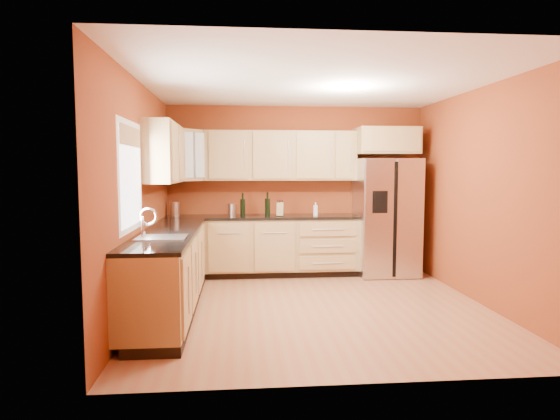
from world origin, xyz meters
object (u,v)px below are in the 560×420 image
(wine_bottle_a, at_px, (268,204))
(canister_left, at_px, (232,210))
(knife_block, at_px, (280,209))
(soap_dispenser, at_px, (316,209))
(refrigerator, at_px, (386,217))

(wine_bottle_a, bearing_deg, canister_left, -173.97)
(wine_bottle_a, xyz_separation_m, knife_block, (0.19, -0.07, -0.08))
(canister_left, distance_m, soap_dispenser, 1.26)
(wine_bottle_a, bearing_deg, refrigerator, -2.31)
(refrigerator, distance_m, knife_block, 1.64)
(knife_block, distance_m, soap_dispenser, 0.54)
(knife_block, relative_size, soap_dispenser, 1.02)
(refrigerator, bearing_deg, soap_dispenser, 178.59)
(canister_left, relative_size, wine_bottle_a, 0.52)
(wine_bottle_a, xyz_separation_m, soap_dispenser, (0.73, -0.05, -0.08))
(refrigerator, relative_size, soap_dispenser, 9.07)
(wine_bottle_a, distance_m, soap_dispenser, 0.73)
(refrigerator, distance_m, wine_bottle_a, 1.83)
(canister_left, bearing_deg, wine_bottle_a, 6.03)
(wine_bottle_a, bearing_deg, soap_dispenser, -3.66)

